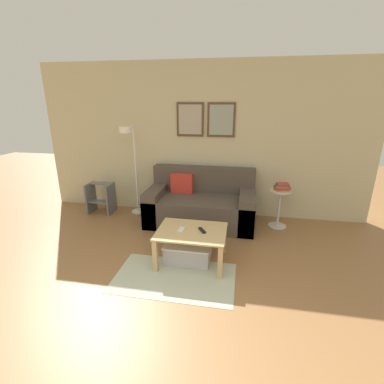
{
  "coord_description": "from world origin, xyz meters",
  "views": [
    {
      "loc": [
        0.72,
        -1.26,
        1.95
      ],
      "look_at": [
        0.12,
        1.97,
        0.85
      ],
      "focal_mm": 26.0,
      "sensor_mm": 36.0,
      "label": 1
    }
  ],
  "objects_px": {
    "book_stack": "(282,187)",
    "remote_control": "(202,230)",
    "couch": "(201,205)",
    "cell_phone": "(181,229)",
    "storage_bin": "(188,251)",
    "side_table": "(279,205)",
    "coffee_table": "(192,236)",
    "floor_lamp": "(131,158)",
    "step_stool": "(101,197)"
  },
  "relations": [
    {
      "from": "storage_bin",
      "to": "book_stack",
      "type": "bearing_deg",
      "value": 44.95
    },
    {
      "from": "cell_phone",
      "to": "step_stool",
      "type": "distance_m",
      "value": 2.19
    },
    {
      "from": "coffee_table",
      "to": "book_stack",
      "type": "height_order",
      "value": "book_stack"
    },
    {
      "from": "floor_lamp",
      "to": "cell_phone",
      "type": "bearing_deg",
      "value": -48.02
    },
    {
      "from": "side_table",
      "to": "step_stool",
      "type": "distance_m",
      "value": 3.07
    },
    {
      "from": "book_stack",
      "to": "remote_control",
      "type": "bearing_deg",
      "value": -130.03
    },
    {
      "from": "couch",
      "to": "floor_lamp",
      "type": "xyz_separation_m",
      "value": [
        -1.17,
        0.03,
        0.72
      ]
    },
    {
      "from": "remote_control",
      "to": "cell_phone",
      "type": "bearing_deg",
      "value": 151.07
    },
    {
      "from": "storage_bin",
      "to": "step_stool",
      "type": "height_order",
      "value": "step_stool"
    },
    {
      "from": "step_stool",
      "to": "cell_phone",
      "type": "bearing_deg",
      "value": -36.25
    },
    {
      "from": "floor_lamp",
      "to": "remote_control",
      "type": "height_order",
      "value": "floor_lamp"
    },
    {
      "from": "coffee_table",
      "to": "cell_phone",
      "type": "relative_size",
      "value": 6.0
    },
    {
      "from": "side_table",
      "to": "book_stack",
      "type": "relative_size",
      "value": 2.36
    },
    {
      "from": "side_table",
      "to": "remote_control",
      "type": "relative_size",
      "value": 4.05
    },
    {
      "from": "cell_phone",
      "to": "remote_control",
      "type": "bearing_deg",
      "value": 2.28
    },
    {
      "from": "floor_lamp",
      "to": "cell_phone",
      "type": "relative_size",
      "value": 11.04
    },
    {
      "from": "couch",
      "to": "coffee_table",
      "type": "bearing_deg",
      "value": -86.46
    },
    {
      "from": "storage_bin",
      "to": "remote_control",
      "type": "bearing_deg",
      "value": -8.69
    },
    {
      "from": "storage_bin",
      "to": "side_table",
      "type": "distance_m",
      "value": 1.74
    },
    {
      "from": "storage_bin",
      "to": "side_table",
      "type": "xyz_separation_m",
      "value": [
        1.22,
        1.22,
        0.24
      ]
    },
    {
      "from": "book_stack",
      "to": "step_stool",
      "type": "bearing_deg",
      "value": 179.52
    },
    {
      "from": "cell_phone",
      "to": "storage_bin",
      "type": "bearing_deg",
      "value": 24.88
    },
    {
      "from": "side_table",
      "to": "cell_phone",
      "type": "bearing_deg",
      "value": -135.9
    },
    {
      "from": "book_stack",
      "to": "step_stool",
      "type": "xyz_separation_m",
      "value": [
        -3.08,
        0.03,
        -0.37
      ]
    },
    {
      "from": "floor_lamp",
      "to": "book_stack",
      "type": "relative_size",
      "value": 6.01
    },
    {
      "from": "coffee_table",
      "to": "side_table",
      "type": "distance_m",
      "value": 1.72
    },
    {
      "from": "couch",
      "to": "remote_control",
      "type": "distance_m",
      "value": 1.23
    },
    {
      "from": "couch",
      "to": "side_table",
      "type": "distance_m",
      "value": 1.25
    },
    {
      "from": "coffee_table",
      "to": "step_stool",
      "type": "distance_m",
      "value": 2.29
    },
    {
      "from": "side_table",
      "to": "step_stool",
      "type": "relative_size",
      "value": 1.13
    },
    {
      "from": "coffee_table",
      "to": "floor_lamp",
      "type": "bearing_deg",
      "value": 135.06
    },
    {
      "from": "storage_bin",
      "to": "floor_lamp",
      "type": "bearing_deg",
      "value": 134.81
    },
    {
      "from": "book_stack",
      "to": "cell_phone",
      "type": "height_order",
      "value": "book_stack"
    },
    {
      "from": "book_stack",
      "to": "cell_phone",
      "type": "relative_size",
      "value": 1.84
    },
    {
      "from": "coffee_table",
      "to": "couch",
      "type": "bearing_deg",
      "value": 93.54
    },
    {
      "from": "coffee_table",
      "to": "side_table",
      "type": "relative_size",
      "value": 1.38
    },
    {
      "from": "couch",
      "to": "storage_bin",
      "type": "xyz_separation_m",
      "value": [
        0.03,
        -1.18,
        -0.18
      ]
    },
    {
      "from": "couch",
      "to": "remote_control",
      "type": "relative_size",
      "value": 11.45
    },
    {
      "from": "book_stack",
      "to": "cell_phone",
      "type": "bearing_deg",
      "value": -136.0
    },
    {
      "from": "floor_lamp",
      "to": "step_stool",
      "type": "height_order",
      "value": "floor_lamp"
    },
    {
      "from": "couch",
      "to": "cell_phone",
      "type": "distance_m",
      "value": 1.22
    },
    {
      "from": "floor_lamp",
      "to": "coffee_table",
      "type": "bearing_deg",
      "value": -44.94
    },
    {
      "from": "coffee_table",
      "to": "remote_control",
      "type": "height_order",
      "value": "remote_control"
    },
    {
      "from": "storage_bin",
      "to": "step_stool",
      "type": "xyz_separation_m",
      "value": [
        -1.84,
        1.26,
        0.16
      ]
    },
    {
      "from": "coffee_table",
      "to": "side_table",
      "type": "xyz_separation_m",
      "value": [
        1.17,
        1.26,
        0.01
      ]
    },
    {
      "from": "remote_control",
      "to": "step_stool",
      "type": "relative_size",
      "value": 0.28
    },
    {
      "from": "remote_control",
      "to": "book_stack",
      "type": "bearing_deg",
      "value": 18.84
    },
    {
      "from": "floor_lamp",
      "to": "book_stack",
      "type": "xyz_separation_m",
      "value": [
        2.43,
        0.02,
        -0.36
      ]
    },
    {
      "from": "side_table",
      "to": "couch",
      "type": "bearing_deg",
      "value": -177.81
    },
    {
      "from": "side_table",
      "to": "remote_control",
      "type": "bearing_deg",
      "value": -129.86
    }
  ]
}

